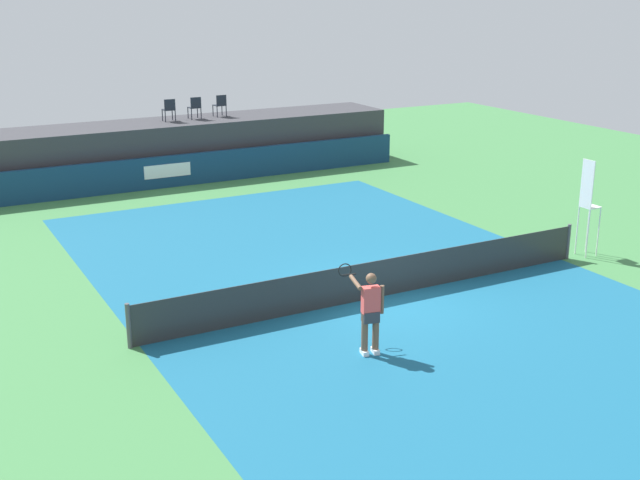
{
  "coord_description": "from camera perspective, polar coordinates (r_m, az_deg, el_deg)",
  "views": [
    {
      "loc": [
        -10.12,
        -15.7,
        7.28
      ],
      "look_at": [
        -0.57,
        2.0,
        1.0
      ],
      "focal_mm": 45.68,
      "sensor_mm": 36.0,
      "label": 1
    }
  ],
  "objects": [
    {
      "name": "tennis_net",
      "position": [
        19.88,
        4.19,
        -2.72
      ],
      "size": [
        12.4,
        0.02,
        0.95
      ],
      "primitive_type": "cube",
      "color": "#2D2D2D",
      "rests_on": "ground"
    },
    {
      "name": "court_inner",
      "position": [
        20.05,
        4.16,
        -3.99
      ],
      "size": [
        12.0,
        22.0,
        0.0
      ],
      "primitive_type": "cube",
      "color": "#16597A",
      "rests_on": "ground"
    },
    {
      "name": "tennis_player",
      "position": [
        16.7,
        3.51,
        -4.93
      ],
      "size": [
        0.57,
        1.22,
        1.77
      ],
      "color": "white",
      "rests_on": "court_inner"
    },
    {
      "name": "umpire_chair",
      "position": [
        23.78,
        18.26,
        2.6
      ],
      "size": [
        0.44,
        0.44,
        2.76
      ],
      "color": "white",
      "rests_on": "ground"
    },
    {
      "name": "ground_plane",
      "position": [
        22.48,
        0.07,
        -1.56
      ],
      "size": [
        48.0,
        48.0,
        0.0
      ],
      "primitive_type": "plane",
      "color": "#3D7A42"
    },
    {
      "name": "net_post_far",
      "position": [
        23.64,
        16.99,
        -0.11
      ],
      "size": [
        0.1,
        0.1,
        1.0
      ],
      "primitive_type": "cylinder",
      "color": "#4C4C51",
      "rests_on": "ground"
    },
    {
      "name": "spectator_platform",
      "position": [
        33.19,
        -10.15,
        6.34
      ],
      "size": [
        18.0,
        2.8,
        2.2
      ],
      "primitive_type": "cube",
      "color": "#38383D",
      "rests_on": "ground"
    },
    {
      "name": "spectator_chair_center",
      "position": [
        33.77,
        -7.01,
        9.41
      ],
      "size": [
        0.47,
        0.47,
        0.89
      ],
      "color": "#1E232D",
      "rests_on": "spectator_platform"
    },
    {
      "name": "net_post_near",
      "position": [
        17.55,
        -13.27,
        -5.88
      ],
      "size": [
        0.1,
        0.1,
        1.0
      ],
      "primitive_type": "cylinder",
      "color": "#4C4C51",
      "rests_on": "ground"
    },
    {
      "name": "sponsor_wall",
      "position": [
        31.62,
        -9.06,
        4.92
      ],
      "size": [
        18.0,
        0.22,
        1.2
      ],
      "color": "navy",
      "rests_on": "ground"
    },
    {
      "name": "spectator_chair_left",
      "position": [
        33.24,
        -8.76,
        9.21
      ],
      "size": [
        0.45,
        0.45,
        0.89
      ],
      "color": "#1E232D",
      "rests_on": "spectator_platform"
    },
    {
      "name": "spectator_chair_far_left",
      "position": [
        32.81,
        -10.53,
        9.02
      ],
      "size": [
        0.45,
        0.45,
        0.89
      ],
      "color": "#1E232D",
      "rests_on": "spectator_platform"
    }
  ]
}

